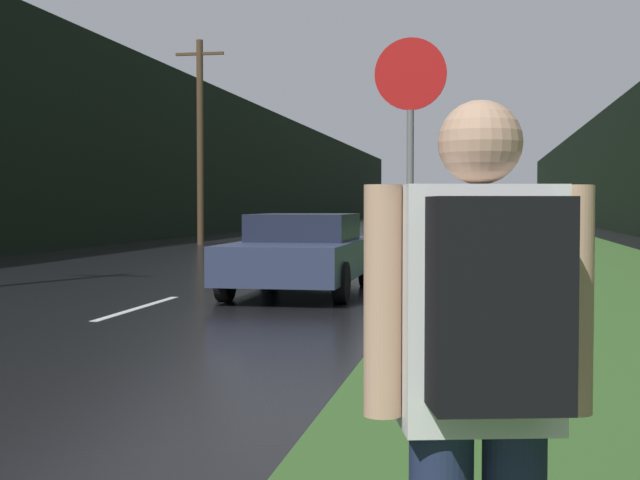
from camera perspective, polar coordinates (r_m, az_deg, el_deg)
grass_verge at (r=39.24m, az=13.15°, el=0.11°), size 6.00×240.00×0.02m
lane_stripe_c at (r=12.88m, az=-11.51°, el=-4.27°), size 0.12×3.00×0.01m
lane_stripe_d at (r=19.52m, az=-3.82°, el=-2.01°), size 0.12×3.00×0.01m
lane_stripe_e at (r=26.35m, az=-0.08°, el=-0.89°), size 0.12×3.00×0.01m
lane_stripe_f at (r=33.25m, az=2.11°, el=-0.23°), size 0.12×3.00×0.01m
treeline_far_side at (r=51.30m, az=-6.02°, el=4.83°), size 2.00×140.00×7.50m
treeline_near_side at (r=49.84m, az=19.56°, el=4.51°), size 2.00×140.00×7.01m
utility_pole_far at (r=32.80m, az=-7.68°, el=6.42°), size 1.80×0.24×7.41m
stop_sign at (r=8.81m, az=5.79°, el=5.17°), size 0.71×0.07×3.09m
hitchhiker_with_backpack at (r=2.35m, az=10.32°, el=-9.25°), size 0.59×0.48×1.73m
car_passing_near at (r=14.72m, az=-1.16°, el=-0.80°), size 1.98×4.58×1.31m
delivery_truck at (r=91.81m, az=6.26°, el=2.46°), size 2.50×7.91×3.31m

